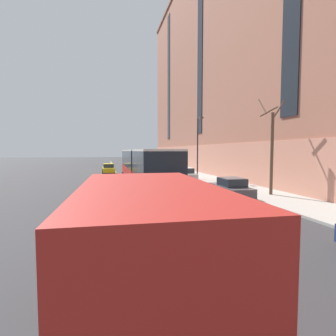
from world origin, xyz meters
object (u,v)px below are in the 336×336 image
(parked_car_white_2, at_px, (165,169))
(box_truck, at_px, (144,244))
(taxi_cab, at_px, (109,169))
(street_tree_mid_block, at_px, (271,147))
(street_lamp, at_px, (198,142))
(city_bus, at_px, (142,166))
(parked_car_darkgray_1, at_px, (231,188))
(parked_car_white_4, at_px, (185,174))

(parked_car_white_2, xyz_separation_m, box_truck, (-7.96, -33.56, 0.89))
(box_truck, height_order, taxi_cab, box_truck)
(box_truck, relative_size, street_tree_mid_block, 0.90)
(box_truck, distance_m, street_tree_mid_block, 17.35)
(taxi_cab, height_order, street_lamp, street_lamp)
(city_bus, relative_size, street_lamp, 2.67)
(box_truck, bearing_deg, taxi_cab, 90.57)
(city_bus, bearing_deg, parked_car_white_2, 69.96)
(city_bus, bearing_deg, parked_car_darkgray_1, -47.45)
(city_bus, xyz_separation_m, street_lamp, (7.40, 5.66, 2.46))
(taxi_cab, height_order, street_tree_mid_block, street_tree_mid_block)
(parked_car_darkgray_1, bearing_deg, street_lamp, 81.66)
(city_bus, distance_m, street_tree_mid_block, 11.01)
(street_lamp, bearing_deg, street_tree_mid_block, -81.40)
(city_bus, relative_size, parked_car_darkgray_1, 4.46)
(parked_car_white_2, relative_size, box_truck, 0.71)
(parked_car_white_4, height_order, taxi_cab, same)
(parked_car_darkgray_1, bearing_deg, street_tree_mid_block, 4.47)
(box_truck, relative_size, taxi_cab, 1.44)
(parked_car_white_2, bearing_deg, city_bus, -110.04)
(city_bus, xyz_separation_m, box_truck, (-2.50, -18.59, -0.42))
(city_bus, bearing_deg, street_lamp, 37.40)
(box_truck, bearing_deg, city_bus, 82.35)
(city_bus, height_order, street_lamp, street_lamp)
(parked_car_darkgray_1, xyz_separation_m, parked_car_white_4, (0.07, 11.67, 0.00))
(box_truck, xyz_separation_m, taxi_cab, (-0.36, 35.89, -0.90))
(box_truck, bearing_deg, parked_car_white_4, 71.14)
(taxi_cab, bearing_deg, street_lamp, -48.65)
(parked_car_darkgray_1, relative_size, street_lamp, 0.60)
(parked_car_white_4, relative_size, taxi_cab, 1.01)
(box_truck, height_order, street_tree_mid_block, street_tree_mid_block)
(parked_car_darkgray_1, height_order, box_truck, box_truck)
(street_tree_mid_block, xyz_separation_m, street_lamp, (-1.75, 11.55, 0.78))
(city_bus, xyz_separation_m, parked_car_white_2, (5.46, 14.97, -1.31))
(parked_car_white_2, xyz_separation_m, taxi_cab, (-8.31, 2.33, -0.00))
(city_bus, relative_size, taxi_cab, 4.17)
(box_truck, bearing_deg, street_tree_mid_block, 47.48)
(parked_car_white_2, xyz_separation_m, street_lamp, (1.94, -9.31, 3.78))
(city_bus, bearing_deg, box_truck, -97.65)
(taxi_cab, bearing_deg, box_truck, -89.43)
(taxi_cab, xyz_separation_m, street_lamp, (10.25, -11.65, 3.78))
(parked_car_white_2, bearing_deg, parked_car_white_4, -88.33)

